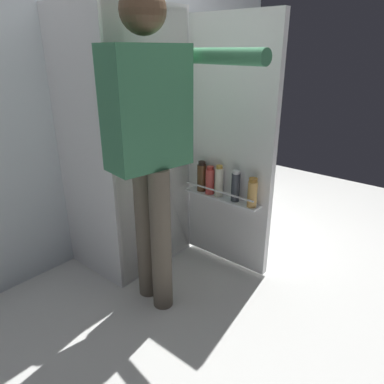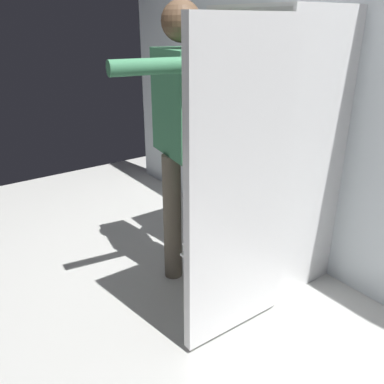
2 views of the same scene
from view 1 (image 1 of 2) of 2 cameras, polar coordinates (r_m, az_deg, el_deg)
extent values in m
plane|color=silver|center=(2.54, -1.16, -13.72)|extent=(5.54, 5.54, 0.00)
cube|color=silver|center=(2.72, -16.05, 17.91)|extent=(4.40, 0.10, 2.65)
cube|color=white|center=(2.53, -10.58, 7.53)|extent=(0.69, 0.57, 1.74)
cube|color=white|center=(2.32, -6.09, 6.52)|extent=(0.65, 0.01, 1.70)
cube|color=white|center=(2.37, -6.83, 5.76)|extent=(0.61, 0.09, 0.01)
cube|color=white|center=(2.39, 6.06, 6.79)|extent=(0.05, 0.66, 1.66)
cube|color=white|center=(2.44, 4.76, -0.95)|extent=(0.10, 0.57, 0.01)
cylinder|color=silver|center=(2.38, 4.21, 0.09)|extent=(0.01, 0.54, 0.01)
cylinder|color=#DB4C47|center=(2.47, 2.89, 1.67)|extent=(0.06, 0.06, 0.17)
cylinder|color=#B22D28|center=(2.43, 2.93, 3.85)|extent=(0.05, 0.05, 0.02)
cylinder|color=#EDE5CC|center=(2.42, 4.34, 1.56)|extent=(0.06, 0.06, 0.20)
cylinder|color=#B78933|center=(2.38, 4.42, 4.02)|extent=(0.04, 0.04, 0.02)
cylinder|color=tan|center=(2.28, 9.62, -0.40)|extent=(0.06, 0.06, 0.17)
cylinder|color=#996623|center=(2.25, 9.77, 1.88)|extent=(0.05, 0.05, 0.02)
cylinder|color=#333842|center=(2.35, 6.97, 0.73)|extent=(0.06, 0.06, 0.19)
cylinder|color=silver|center=(2.32, 7.09, 3.15)|extent=(0.05, 0.05, 0.02)
cylinder|color=brown|center=(2.51, 1.55, 2.28)|extent=(0.06, 0.06, 0.19)
cylinder|color=black|center=(2.48, 1.58, 4.63)|extent=(0.05, 0.05, 0.03)
cylinder|color=#4C7F3D|center=(2.30, -8.17, 6.82)|extent=(0.08, 0.08, 0.11)
cylinder|color=#665B4C|center=(2.21, -7.43, -6.36)|extent=(0.12, 0.12, 0.88)
cylinder|color=#665B4C|center=(2.09, -4.98, -7.96)|extent=(0.12, 0.12, 0.88)
cube|color=#3D7F56|center=(1.90, -7.18, 13.12)|extent=(0.47, 0.29, 0.62)
sphere|color=brown|center=(1.89, -7.91, 26.92)|extent=(0.23, 0.23, 0.23)
cylinder|color=#3D7F56|center=(2.09, -10.64, 13.11)|extent=(0.08, 0.08, 0.59)
cylinder|color=#3D7F56|center=(1.90, 4.38, 20.85)|extent=(0.17, 0.59, 0.08)
camera|label=2|loc=(3.30, 43.00, 19.40)|focal=37.91mm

